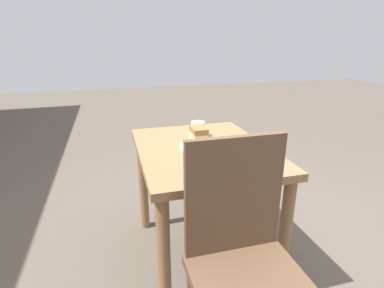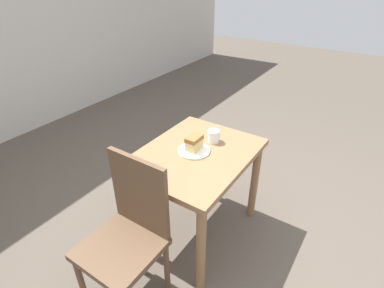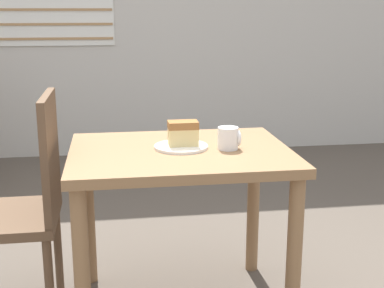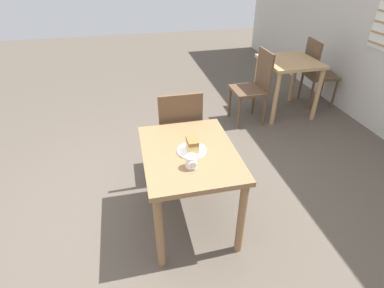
% 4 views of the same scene
% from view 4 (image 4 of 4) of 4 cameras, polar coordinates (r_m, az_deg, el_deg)
% --- Properties ---
extents(ground_plane, '(14.00, 14.00, 0.00)m').
position_cam_4_polar(ground_plane, '(2.80, -7.74, -13.29)').
color(ground_plane, brown).
extents(dining_table_near, '(0.91, 0.71, 0.73)m').
position_cam_4_polar(dining_table_near, '(2.34, -0.51, -3.82)').
color(dining_table_near, olive).
rests_on(dining_table_near, ground_plane).
extents(dining_table_far, '(0.74, 0.71, 0.77)m').
position_cam_4_polar(dining_table_far, '(4.43, 17.90, 13.16)').
color(dining_table_far, tan).
rests_on(dining_table_far, ground_plane).
extents(chair_near_window, '(0.42, 0.42, 0.96)m').
position_cam_4_polar(chair_near_window, '(2.93, -2.49, 2.35)').
color(chair_near_window, brown).
rests_on(chair_near_window, ground_plane).
extents(chair_far_corner, '(0.43, 0.43, 0.96)m').
position_cam_4_polar(chair_far_corner, '(4.09, 11.77, 10.97)').
color(chair_far_corner, brown).
rests_on(chair_far_corner, ground_plane).
extents(chair_far_opposite, '(0.46, 0.46, 0.96)m').
position_cam_4_polar(chair_far_opposite, '(4.87, 22.66, 12.71)').
color(chair_far_opposite, brown).
rests_on(chair_far_opposite, ground_plane).
extents(plate, '(0.22, 0.22, 0.01)m').
position_cam_4_polar(plate, '(2.27, -0.06, -1.28)').
color(plate, white).
rests_on(plate, dining_table_near).
extents(cake_slice, '(0.12, 0.08, 0.10)m').
position_cam_4_polar(cake_slice, '(2.23, 0.09, -0.18)').
color(cake_slice, '#E0C67F').
rests_on(cake_slice, plate).
extents(coffee_mug, '(0.09, 0.08, 0.09)m').
position_cam_4_polar(coffee_mug, '(2.08, -0.11, -3.44)').
color(coffee_mug, white).
rests_on(coffee_mug, dining_table_near).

